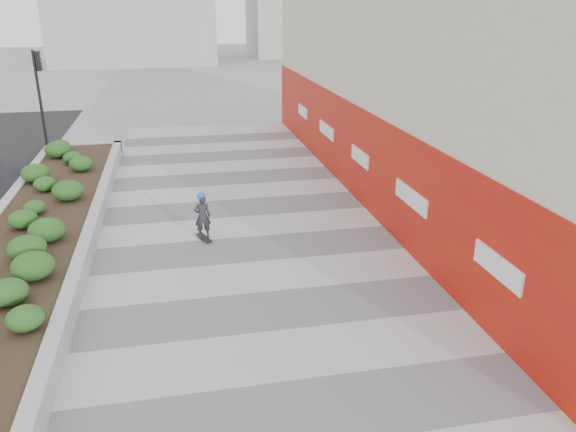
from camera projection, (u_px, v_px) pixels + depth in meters
name	position (u px, v px, depth m)	size (l,w,h in m)	color
ground	(290.00, 360.00, 10.21)	(160.00, 160.00, 0.00)	gray
walkway	(264.00, 284.00, 12.95)	(8.00, 36.00, 0.01)	#A8A8AD
building	(443.00, 71.00, 18.31)	(6.04, 24.08, 8.00)	beige
planter	(42.00, 222.00, 15.42)	(3.00, 18.00, 0.90)	#9E9EA0
traffic_signal_near	(40.00, 85.00, 23.85)	(0.33, 0.28, 4.20)	black
manhole_cover	(285.00, 282.00, 13.05)	(0.44, 0.44, 0.01)	#595654
skateboarder	(202.00, 216.00, 15.10)	(0.46, 0.75, 1.37)	beige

